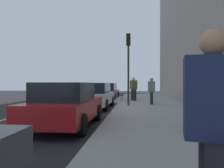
% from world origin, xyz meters
% --- Properties ---
extents(ground_plane, '(56.00, 56.00, 0.00)m').
position_xyz_m(ground_plane, '(0.00, 0.00, 0.00)').
color(ground_plane, black).
extents(sidewalk, '(28.00, 4.60, 0.15)m').
position_xyz_m(sidewalk, '(0.00, -3.30, 0.07)').
color(sidewalk, gray).
rests_on(sidewalk, ground).
extents(lane_stripe_centre, '(28.00, 0.14, 0.01)m').
position_xyz_m(lane_stripe_centre, '(0.00, 3.20, 0.00)').
color(lane_stripe_centre, gold).
rests_on(lane_stripe_centre, ground).
extents(snow_bank_curb, '(4.47, 0.56, 0.22)m').
position_xyz_m(snow_bank_curb, '(5.24, -0.70, 0.11)').
color(snow_bank_curb, white).
rests_on(snow_bank_curb, ground).
extents(parked_car_red, '(4.13, 1.92, 1.51)m').
position_xyz_m(parked_car_red, '(-5.81, 0.22, 0.76)').
color(parked_car_red, black).
rests_on(parked_car_red, ground).
extents(parked_car_white, '(4.46, 1.98, 1.51)m').
position_xyz_m(parked_car_white, '(-0.36, 0.23, 0.76)').
color(parked_car_white, black).
rests_on(parked_car_white, ground).
extents(parked_car_maroon, '(4.52, 1.98, 1.51)m').
position_xyz_m(parked_car_maroon, '(5.10, 0.24, 0.76)').
color(parked_car_maroon, black).
rests_on(parked_car_maroon, ground).
extents(pedestrian_olive_coat, '(0.54, 0.58, 1.81)m').
position_xyz_m(pedestrian_olive_coat, '(3.58, -2.09, 1.12)').
color(pedestrian_olive_coat, black).
rests_on(pedestrian_olive_coat, sidewalk).
extents(pedestrian_grey_coat, '(0.56, 0.48, 1.69)m').
position_xyz_m(pedestrian_grey_coat, '(0.85, -3.23, 1.05)').
color(pedestrian_grey_coat, black).
rests_on(pedestrian_grey_coat, sidewalk).
extents(pedestrian_black_coat, '(0.52, 0.49, 1.64)m').
position_xyz_m(pedestrian_black_coat, '(-6.71, -3.76, 1.03)').
color(pedestrian_black_coat, black).
rests_on(pedestrian_black_coat, sidewalk).
extents(pedestrian_navy_coat, '(0.59, 0.53, 1.81)m').
position_xyz_m(pedestrian_navy_coat, '(-10.90, -2.76, 1.11)').
color(pedestrian_navy_coat, black).
rests_on(pedestrian_navy_coat, sidewalk).
extents(traffic_light_pole, '(0.35, 0.26, 4.34)m').
position_xyz_m(traffic_light_pole, '(-0.03, -1.77, 3.09)').
color(traffic_light_pole, '#2D2D19').
rests_on(traffic_light_pole, sidewalk).
extents(rolling_suitcase, '(0.34, 0.22, 0.90)m').
position_xyz_m(rolling_suitcase, '(-6.25, -3.92, 0.42)').
color(rolling_suitcase, black).
rests_on(rolling_suitcase, sidewalk).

